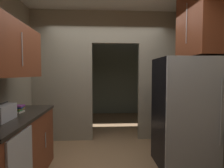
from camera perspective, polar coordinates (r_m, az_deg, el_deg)
The scene contains 8 objects.
kitchen_partition at distance 4.07m, azimuth -2.66°, elevation 3.94°, with size 3.23×0.12×2.83m.
adjoining_room_shell at distance 5.96m, azimuth -2.25°, elevation 2.63°, with size 3.23×2.81×2.83m.
refrigerator at distance 3.16m, azimuth 21.32°, elevation -8.22°, with size 0.83×0.78×1.72m.
lower_cabinet_run at distance 2.80m, azimuth -29.03°, elevation -18.16°, with size 0.68×1.66×0.93m.
upper_cabinet_counterside at distance 2.64m, azimuth -29.80°, elevation 9.34°, with size 0.36×1.49×0.69m.
upper_cabinet_fridgeside at distance 3.39m, azimuth 25.01°, elevation 16.66°, with size 0.36×0.91×1.06m.
boombox at distance 2.45m, azimuth -31.02°, elevation -7.72°, with size 0.18×0.37×0.21m.
book_stack at distance 2.85m, azimuth -27.11°, elevation -6.92°, with size 0.14×0.17×0.10m.
Camera 1 is at (-0.11, -2.71, 1.47)m, focal length 29.46 mm.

